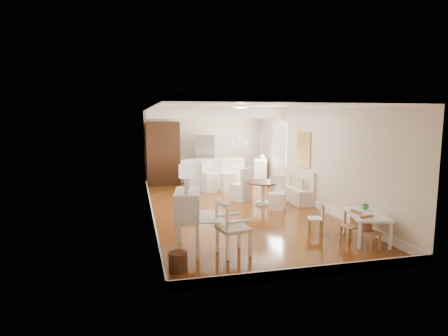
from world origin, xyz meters
name	(u,v)px	position (x,y,z in m)	size (l,w,h in m)	color
room	(234,136)	(0.04, 0.32, 1.98)	(9.00, 9.04, 2.82)	brown
secretary_bureau	(188,221)	(-1.70, -2.88, 0.58)	(0.90, 0.92, 1.15)	white
gustavian_armchair	(234,227)	(-0.91, -3.23, 0.50)	(0.58, 0.58, 1.01)	white
wicker_basket	(178,262)	(-1.98, -3.74, 0.16)	(0.31, 0.31, 0.31)	#54301A
kids_table	(366,227)	(1.90, -3.13, 0.28)	(0.68, 1.14, 0.57)	white
kids_chair_a	(350,226)	(1.54, -3.11, 0.32)	(0.31, 0.31, 0.64)	#A6774B
kids_chair_b	(316,218)	(1.13, -2.45, 0.33)	(0.32, 0.32, 0.66)	#AF874F
kids_chair_c	(371,232)	(1.71, -3.55, 0.31)	(0.30, 0.30, 0.63)	#B57B52
banquette	(296,185)	(1.99, 0.50, 0.49)	(0.52, 1.60, 0.98)	silver
dining_table	(263,193)	(0.93, 0.34, 0.33)	(0.96, 0.96, 0.66)	#452716
slip_chair_near	(277,193)	(1.11, -0.25, 0.45)	(0.42, 0.44, 0.90)	white
slip_chair_far	(241,184)	(0.44, 0.96, 0.50)	(0.47, 0.49, 1.00)	white
breakfast_counter	(215,173)	(0.10, 3.10, 0.52)	(2.05, 0.65, 1.03)	white
bar_stool_left	(209,177)	(-0.22, 2.45, 0.51)	(0.41, 0.41, 1.02)	white
bar_stool_right	(228,177)	(0.38, 2.34, 0.51)	(0.41, 0.41, 1.02)	white
pantry_cabinet	(163,154)	(-1.60, 4.18, 1.15)	(1.20, 0.60, 2.30)	#381E11
fridge	(214,159)	(0.30, 4.15, 0.90)	(0.75, 0.65, 1.80)	silver
sideboard	(261,172)	(1.85, 3.25, 0.48)	(0.45, 1.01, 0.97)	white
pencil_cup	(365,207)	(2.05, -2.85, 0.62)	(0.14, 0.14, 0.11)	#508958
branch_vase	(262,156)	(1.89, 3.23, 1.07)	(0.20, 0.20, 0.21)	silver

